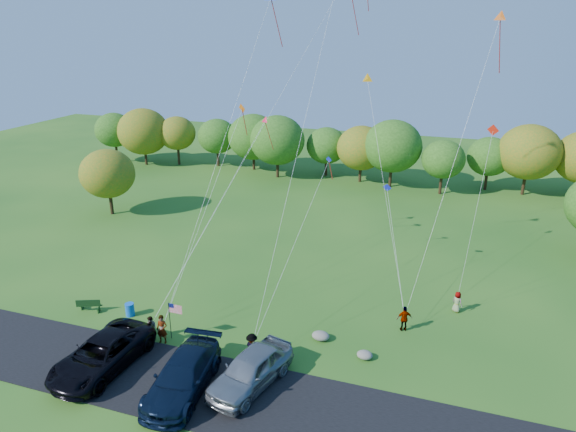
% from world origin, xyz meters
% --- Properties ---
extents(ground, '(140.00, 140.00, 0.00)m').
position_xyz_m(ground, '(0.00, 0.00, 0.00)').
color(ground, '#225719').
rests_on(ground, ground).
extents(asphalt_lane, '(44.00, 6.00, 0.06)m').
position_xyz_m(asphalt_lane, '(0.00, -4.00, 0.03)').
color(asphalt_lane, black).
rests_on(asphalt_lane, ground).
extents(treeline, '(77.72, 27.44, 8.24)m').
position_xyz_m(treeline, '(-0.15, 36.13, 4.67)').
color(treeline, '#352613').
rests_on(treeline, ground).
extents(minivan_dark, '(3.60, 7.00, 1.89)m').
position_xyz_m(minivan_dark, '(-6.23, -4.22, 1.00)').
color(minivan_dark, black).
rests_on(minivan_dark, asphalt_lane).
extents(minivan_navy, '(3.26, 6.77, 1.90)m').
position_xyz_m(minivan_navy, '(-0.81, -4.49, 1.01)').
color(minivan_navy, black).
rests_on(minivan_navy, asphalt_lane).
extents(minivan_silver, '(3.81, 6.31, 2.01)m').
position_xyz_m(minivan_silver, '(2.49, -2.87, 1.06)').
color(minivan_silver, gray).
rests_on(minivan_silver, asphalt_lane).
extents(flyer_a, '(0.76, 0.56, 1.92)m').
position_xyz_m(flyer_a, '(-4.36, -0.80, 0.96)').
color(flyer_a, '#4C4C59').
rests_on(flyer_a, ground).
extents(flyer_b, '(0.89, 0.76, 1.59)m').
position_xyz_m(flyer_b, '(-5.24, -0.68, 0.80)').
color(flyer_b, '#4C4C59').
rests_on(flyer_b, ground).
extents(flyer_c, '(1.35, 1.33, 1.87)m').
position_xyz_m(flyer_c, '(1.71, -0.80, 0.93)').
color(flyer_c, '#4C4C59').
rests_on(flyer_c, ground).
extents(flyer_d, '(1.12, 0.79, 1.76)m').
position_xyz_m(flyer_d, '(9.89, 5.42, 0.88)').
color(flyer_d, '#4C4C59').
rests_on(flyer_d, ground).
extents(flyer_e, '(0.89, 0.82, 1.53)m').
position_xyz_m(flyer_e, '(13.10, 8.98, 0.76)').
color(flyer_e, '#4C4C59').
rests_on(flyer_e, ground).
extents(park_bench, '(1.61, 0.86, 0.92)m').
position_xyz_m(park_bench, '(-11.25, 0.85, 0.49)').
color(park_bench, black).
rests_on(park_bench, ground).
extents(trash_barrel, '(0.61, 0.61, 0.92)m').
position_xyz_m(trash_barrel, '(-8.22, 1.28, 0.46)').
color(trash_barrel, blue).
rests_on(trash_barrel, ground).
extents(flag_assembly, '(0.95, 0.62, 2.58)m').
position_xyz_m(flag_assembly, '(-3.83, -0.21, 1.94)').
color(flag_assembly, black).
rests_on(flag_assembly, ground).
extents(boulder_near, '(1.13, 0.89, 0.57)m').
position_xyz_m(boulder_near, '(5.00, 2.66, 0.28)').
color(boulder_near, gray).
rests_on(boulder_near, ground).
extents(boulder_far, '(0.95, 0.79, 0.50)m').
position_xyz_m(boulder_far, '(8.02, 1.60, 0.25)').
color(boulder_far, gray).
rests_on(boulder_far, ground).
extents(kites_aloft, '(18.69, 10.06, 17.86)m').
position_xyz_m(kites_aloft, '(3.71, 13.62, 19.29)').
color(kites_aloft, '#FD1C6F').
rests_on(kites_aloft, ground).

